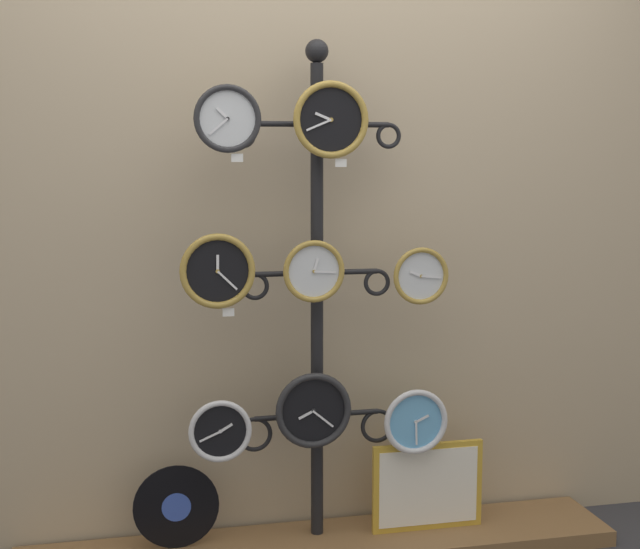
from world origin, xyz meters
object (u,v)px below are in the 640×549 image
at_px(display_stand, 317,361).
at_px(clock_bottom_left, 220,431).
at_px(clock_bottom_right, 415,421).
at_px(clock_middle_center, 314,271).
at_px(clock_top_center, 331,120).
at_px(clock_bottom_center, 313,410).
at_px(clock_middle_left, 217,271).
at_px(clock_top_left, 227,119).
at_px(clock_middle_right, 420,276).
at_px(vinyl_record, 176,507).
at_px(picture_frame, 428,486).

height_order(display_stand, clock_bottom_left, display_stand).
height_order(display_stand, clock_bottom_right, display_stand).
xyz_separation_m(display_stand, clock_middle_center, (-0.03, -0.09, 0.34)).
distance_m(display_stand, clock_top_center, 0.87).
relative_size(clock_top_center, clock_bottom_left, 1.20).
xyz_separation_m(clock_bottom_center, clock_bottom_right, (0.38, -0.00, -0.07)).
bearing_deg(clock_top_center, clock_middle_left, -176.35).
bearing_deg(clock_bottom_center, clock_middle_center, 61.21).
bearing_deg(clock_bottom_right, display_stand, 165.28).
distance_m(clock_top_left, clock_middle_right, 0.89).
bearing_deg(clock_bottom_left, vinyl_record, 153.38).
distance_m(display_stand, clock_bottom_center, 0.18).
bearing_deg(picture_frame, clock_middle_center, -176.55).
bearing_deg(clock_bottom_right, clock_top_center, 179.35).
relative_size(clock_middle_center, clock_middle_right, 1.05).
distance_m(clock_middle_center, clock_bottom_center, 0.50).
distance_m(clock_top_center, clock_middle_center, 0.53).
height_order(clock_middle_right, vinyl_record, clock_middle_right).
distance_m(clock_top_left, clock_middle_center, 0.60).
distance_m(clock_bottom_right, picture_frame, 0.28).
relative_size(clock_middle_left, clock_bottom_center, 0.93).
bearing_deg(vinyl_record, clock_middle_left, -32.81).
xyz_separation_m(clock_top_left, clock_middle_right, (0.69, 0.01, -0.55)).
relative_size(clock_bottom_right, picture_frame, 0.57).
distance_m(clock_top_left, clock_bottom_center, 1.06).
height_order(clock_middle_center, clock_bottom_center, clock_middle_center).
bearing_deg(picture_frame, clock_top_left, -177.84).
distance_m(clock_top_left, clock_bottom_left, 1.08).
bearing_deg(clock_bottom_center, clock_middle_left, -176.13).
relative_size(clock_middle_left, clock_bottom_left, 1.16).
bearing_deg(clock_middle_left, clock_bottom_right, 1.74).
relative_size(display_stand, clock_bottom_left, 8.37).
xyz_separation_m(clock_middle_center, clock_bottom_left, (-0.34, -0.01, -0.55)).
xyz_separation_m(display_stand, clock_middle_right, (0.37, -0.07, 0.31)).
relative_size(clock_middle_left, clock_middle_center, 1.17).
bearing_deg(clock_bottom_center, clock_bottom_right, -0.13).
xyz_separation_m(clock_top_left, clock_bottom_center, (0.29, -0.00, -1.02)).
bearing_deg(clock_top_center, clock_bottom_center, -177.48).
bearing_deg(clock_top_center, clock_middle_center, 177.35).
distance_m(clock_bottom_left, clock_bottom_center, 0.34).
height_order(clock_top_left, picture_frame, clock_top_left).
bearing_deg(clock_bottom_left, clock_top_center, 0.79).
height_order(clock_top_center, vinyl_record, clock_top_center).
height_order(clock_top_center, clock_bottom_left, clock_top_center).
height_order(clock_middle_center, vinyl_record, clock_middle_center).
xyz_separation_m(clock_top_center, picture_frame, (0.38, 0.03, -1.35)).
bearing_deg(clock_bottom_center, clock_top_left, 179.14).
relative_size(clock_top_left, clock_bottom_right, 0.94).
height_order(clock_bottom_left, vinyl_record, clock_bottom_left).
relative_size(clock_bottom_left, picture_frame, 0.52).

